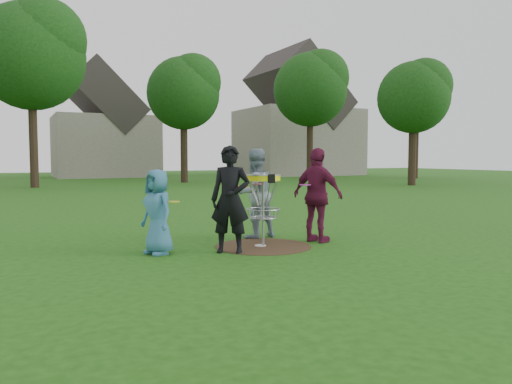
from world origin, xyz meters
name	(u,v)px	position (x,y,z in m)	size (l,w,h in m)	color
ground	(263,246)	(0.00, 0.00, 0.00)	(100.00, 100.00, 0.00)	#19470F
dirt_patch	(263,246)	(0.00, 0.00, 0.00)	(1.80, 1.80, 0.01)	#47331E
player_blue	(158,212)	(-1.95, 0.15, 0.73)	(0.71, 0.46, 1.46)	teal
player_black	(230,199)	(-0.79, -0.29, 0.93)	(0.68, 0.45, 1.87)	black
player_grey	(255,193)	(0.31, 0.99, 0.92)	(0.89, 0.70, 1.84)	gray
player_maroon	(318,195)	(1.17, -0.05, 0.92)	(1.08, 0.45, 1.85)	maroon
disc_on_grass	(260,246)	(-0.03, 0.05, 0.01)	(0.22, 0.22, 0.02)	white
disc_golf_basket	(263,192)	(0.00, 0.00, 1.02)	(0.66, 0.67, 1.38)	#9EA0A5
held_discs	(246,189)	(-0.27, 0.16, 1.08)	(2.78, 1.14, 0.27)	yellow
tree_row	(100,75)	(0.44, 20.67, 6.21)	(51.20, 17.42, 9.90)	#38281C
house_row	(131,126)	(4.78, 33.07, 4.14)	(44.50, 10.65, 11.62)	gray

